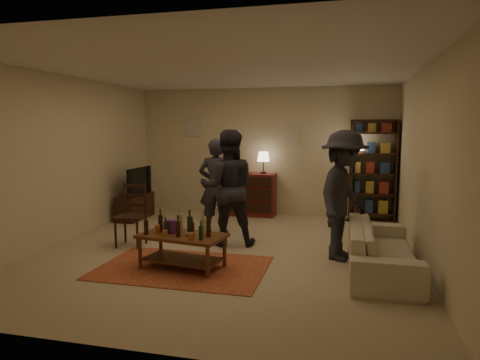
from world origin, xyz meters
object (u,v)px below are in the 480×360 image
(bookshelf, at_px, (372,169))
(person_left, at_px, (216,186))
(sofa, at_px, (382,248))
(person_by_sofa, at_px, (343,195))
(coffee_table, at_px, (182,238))
(floor_lamp, at_px, (355,149))
(dining_chair, at_px, (132,212))
(tv_stand, at_px, (135,200))
(person_right, at_px, (228,188))
(dresser, at_px, (252,193))

(bookshelf, relative_size, person_left, 1.20)
(sofa, height_order, person_by_sofa, person_by_sofa)
(coffee_table, height_order, floor_lamp, floor_lamp)
(coffee_table, height_order, dining_chair, dining_chair)
(tv_stand, height_order, sofa, tv_stand)
(coffee_table, relative_size, dining_chair, 1.19)
(tv_stand, relative_size, person_left, 0.63)
(person_left, distance_m, person_right, 0.79)
(floor_lamp, xyz_separation_m, sofa, (0.31, -3.04, -1.13))
(dining_chair, relative_size, tv_stand, 0.95)
(dining_chair, height_order, bookshelf, bookshelf)
(dining_chair, distance_m, sofa, 3.77)
(dining_chair, relative_size, dresser, 0.74)
(sofa, distance_m, person_by_sofa, 0.89)
(coffee_table, height_order, dresser, dresser)
(person_by_sofa, bearing_deg, coffee_table, 133.12)
(person_left, distance_m, person_by_sofa, 2.41)
(person_by_sofa, bearing_deg, sofa, -111.07)
(person_by_sofa, bearing_deg, floor_lamp, 14.87)
(person_right, bearing_deg, coffee_table, 61.46)
(sofa, bearing_deg, bookshelf, -0.82)
(floor_lamp, relative_size, sofa, 0.81)
(coffee_table, xyz_separation_m, person_right, (0.28, 1.27, 0.51))
(coffee_table, height_order, person_left, person_left)
(dresser, bearing_deg, person_left, -99.83)
(tv_stand, distance_m, person_by_sofa, 4.54)
(tv_stand, bearing_deg, person_left, -20.86)
(bookshelf, xyz_separation_m, floor_lamp, (-0.36, -0.14, 0.40))
(dresser, height_order, sofa, dresser)
(floor_lamp, bearing_deg, person_by_sofa, -94.11)
(dining_chair, relative_size, bookshelf, 0.50)
(floor_lamp, bearing_deg, dining_chair, -142.20)
(tv_stand, height_order, bookshelf, bookshelf)
(coffee_table, xyz_separation_m, tv_stand, (-2.09, 2.70, -0.02))
(tv_stand, xyz_separation_m, bookshelf, (4.69, 0.98, 0.65))
(coffee_table, distance_m, person_left, 2.00)
(dresser, xyz_separation_m, floor_lamp, (2.08, -0.07, 0.96))
(tv_stand, height_order, dresser, dresser)
(person_right, bearing_deg, dresser, -103.14)
(tv_stand, bearing_deg, person_right, -31.06)
(bookshelf, distance_m, person_by_sofa, 2.82)
(person_by_sofa, bearing_deg, tv_stand, 85.75)
(dining_chair, relative_size, floor_lamp, 0.59)
(bookshelf, bearing_deg, coffee_table, -125.27)
(coffee_table, height_order, sofa, coffee_table)
(floor_lamp, height_order, person_left, floor_lamp)
(dining_chair, bearing_deg, person_left, 40.51)
(person_by_sofa, bearing_deg, bookshelf, 7.80)
(coffee_table, relative_size, dresser, 0.88)
(tv_stand, xyz_separation_m, dresser, (2.25, 0.91, 0.09))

